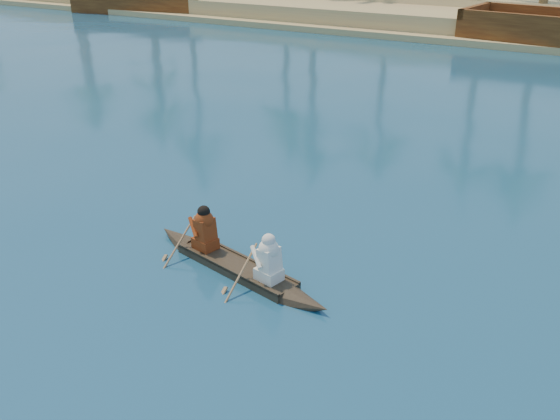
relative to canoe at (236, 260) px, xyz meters
The scene contains 4 objects.
ground 6.12m from the canoe, 139.17° to the left, with size 160.00×160.00×0.00m, color #0C3E52.
shrub_cluster 35.81m from the canoe, 97.43° to the left, with size 100.00×6.00×2.40m, color #203B15, non-canonical shape.
canoe is the anchor object (origin of this frame).
barge_left 38.70m from the canoe, 133.51° to the left, with size 11.08×5.11×1.78m.
Camera 1 is at (10.61, -12.69, 6.17)m, focal length 40.00 mm.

